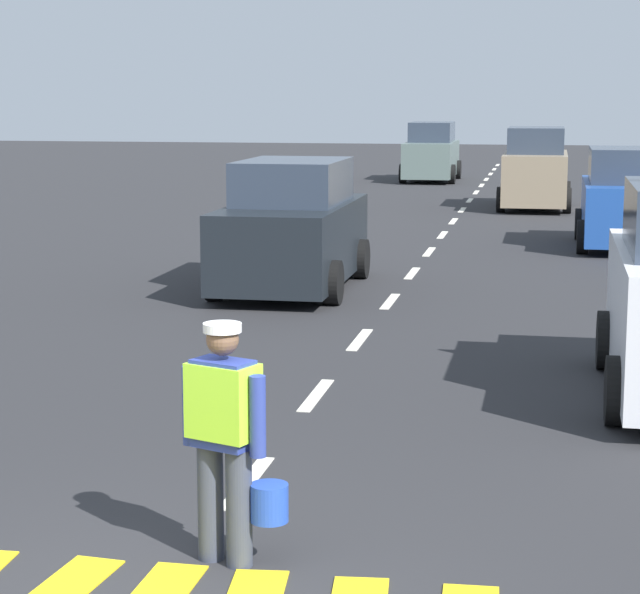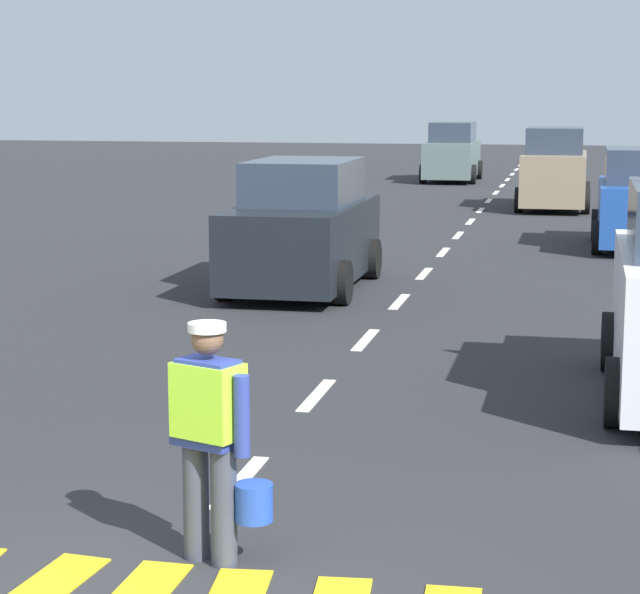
{
  "view_description": "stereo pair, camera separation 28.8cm",
  "coord_description": "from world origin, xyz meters",
  "px_view_note": "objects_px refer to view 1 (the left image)",
  "views": [
    {
      "loc": [
        2.4,
        -6.74,
        3.19
      ],
      "look_at": [
        0.08,
        5.49,
        1.1
      ],
      "focal_mm": 68.88,
      "sensor_mm": 36.0,
      "label": 1
    },
    {
      "loc": [
        2.68,
        -6.68,
        3.19
      ],
      "look_at": [
        0.08,
        5.49,
        1.1
      ],
      "focal_mm": 68.88,
      "sensor_mm": 36.0,
      "label": 2
    }
  ],
  "objects_px": {
    "road_worker": "(227,431)",
    "car_oncoming_lead": "(292,229)",
    "car_oncoming_third": "(431,154)",
    "car_parked_far": "(626,201)",
    "car_outgoing_far": "(535,171)"
  },
  "relations": [
    {
      "from": "road_worker",
      "to": "car_oncoming_lead",
      "type": "distance_m",
      "value": 11.83
    },
    {
      "from": "car_oncoming_lead",
      "to": "road_worker",
      "type": "bearing_deg",
      "value": -80.1
    },
    {
      "from": "car_parked_far",
      "to": "car_oncoming_third",
      "type": "xyz_separation_m",
      "value": [
        -5.82,
        18.39,
        0.03
      ]
    },
    {
      "from": "car_parked_far",
      "to": "car_oncoming_third",
      "type": "height_order",
      "value": "car_oncoming_third"
    },
    {
      "from": "car_parked_far",
      "to": "car_oncoming_third",
      "type": "bearing_deg",
      "value": 107.55
    },
    {
      "from": "road_worker",
      "to": "car_oncoming_third",
      "type": "xyz_separation_m",
      "value": [
        -2.23,
        36.6,
        0.05
      ]
    },
    {
      "from": "road_worker",
      "to": "car_oncoming_third",
      "type": "bearing_deg",
      "value": 93.48
    },
    {
      "from": "road_worker",
      "to": "car_oncoming_third",
      "type": "height_order",
      "value": "car_oncoming_third"
    },
    {
      "from": "road_worker",
      "to": "car_outgoing_far",
      "type": "relative_size",
      "value": 0.41
    },
    {
      "from": "car_parked_far",
      "to": "car_oncoming_lead",
      "type": "relative_size",
      "value": 0.89
    },
    {
      "from": "car_parked_far",
      "to": "car_oncoming_lead",
      "type": "height_order",
      "value": "car_oncoming_lead"
    },
    {
      "from": "road_worker",
      "to": "car_outgoing_far",
      "type": "bearing_deg",
      "value": 86.5
    },
    {
      "from": "road_worker",
      "to": "car_parked_far",
      "type": "height_order",
      "value": "car_parked_far"
    },
    {
      "from": "car_parked_far",
      "to": "car_outgoing_far",
      "type": "distance_m",
      "value": 8.57
    },
    {
      "from": "car_oncoming_lead",
      "to": "car_oncoming_third",
      "type": "bearing_deg",
      "value": 90.44
    }
  ]
}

